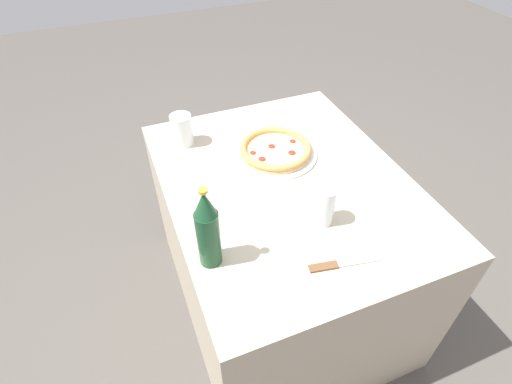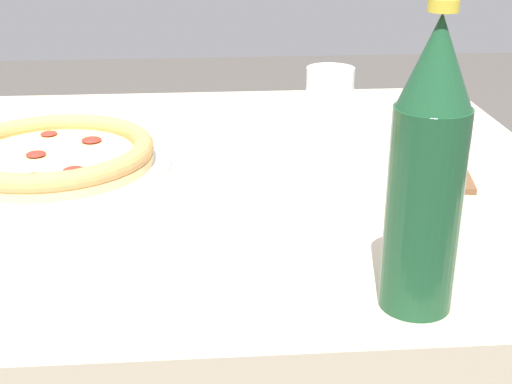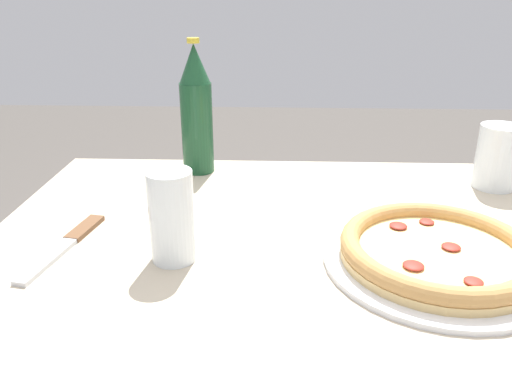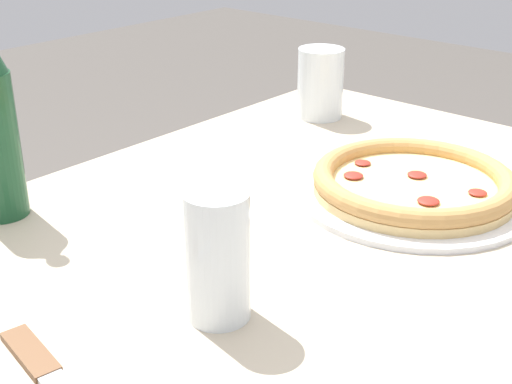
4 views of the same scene
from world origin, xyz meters
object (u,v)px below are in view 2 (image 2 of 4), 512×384
(pizza_salami, at_px, (53,156))
(beer_bottle, at_px, (427,172))
(knife, at_px, (455,166))
(glass_cola, at_px, (329,119))

(pizza_salami, relative_size, beer_bottle, 1.16)
(pizza_salami, distance_m, knife, 0.55)
(pizza_salami, bearing_deg, beer_bottle, 136.41)
(glass_cola, xyz_separation_m, beer_bottle, (-0.02, 0.37, 0.07))
(knife, bearing_deg, glass_cola, -10.34)
(glass_cola, distance_m, beer_bottle, 0.38)
(glass_cola, bearing_deg, beer_bottle, 92.79)
(pizza_salami, height_order, knife, pizza_salami)
(glass_cola, height_order, beer_bottle, beer_bottle)
(pizza_salami, bearing_deg, knife, 176.36)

